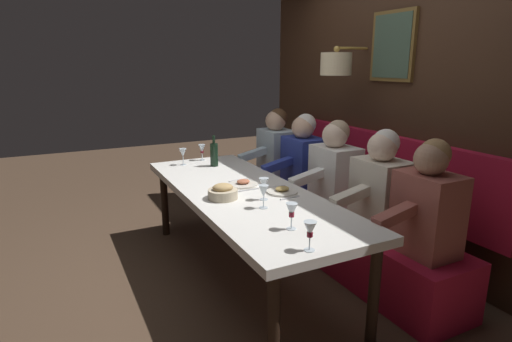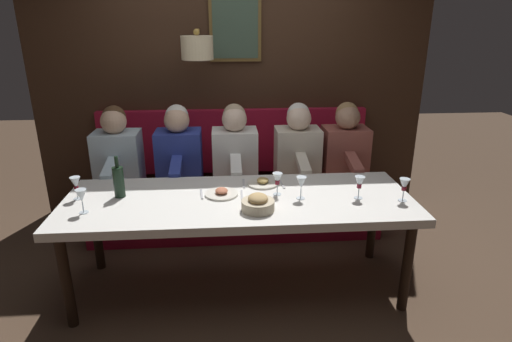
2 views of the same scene
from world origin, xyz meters
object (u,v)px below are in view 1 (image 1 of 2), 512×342
object	(u,v)px
diner_near	(381,185)
diner_farthest	(276,148)
wine_glass_0	(202,149)
dining_table	(243,198)
wine_glass_2	(263,192)
diner_far	(303,157)
wine_glass_3	(183,153)
wine_glass_4	(292,211)
bread_bowl	(223,192)
wine_glass_5	(264,185)
wine_bottle	(214,154)
diner_middle	(335,169)
diner_nearest	(428,202)
wine_glass_1	(310,230)

from	to	relation	value
diner_near	diner_farthest	world-z (taller)	same
diner_near	wine_glass_0	world-z (taller)	diner_near
diner_farthest	wine_glass_0	world-z (taller)	diner_farthest
dining_table	wine_glass_2	size ratio (longest dim) A/B	15.05
diner_far	wine_glass_3	bearing A→B (deg)	153.61
wine_glass_4	bread_bowl	size ratio (longest dim) A/B	0.75
wine_glass_4	wine_glass_5	world-z (taller)	same
wine_bottle	diner_middle	bearing A→B (deg)	-46.75
wine_glass_0	bread_bowl	bearing A→B (deg)	-102.75
diner_farthest	bread_bowl	xyz separation A→B (m)	(-1.10, -1.16, -0.03)
diner_far	wine_glass_5	distance (m)	1.15
diner_farthest	wine_glass_3	size ratio (longest dim) A/B	4.82
wine_glass_4	diner_far	bearing A→B (deg)	54.61
diner_near	wine_glass_3	distance (m)	1.91
dining_table	diner_nearest	size ratio (longest dim) A/B	3.12
wine_glass_3	wine_glass_4	distance (m)	1.87
wine_glass_4	bread_bowl	distance (m)	0.74
diner_farthest	wine_glass_2	distance (m)	1.74
wine_glass_3	wine_bottle	bearing A→B (deg)	-34.93
diner_far	dining_table	bearing A→B (deg)	-150.46
wine_glass_1	wine_glass_4	distance (m)	0.30
wine_glass_0	wine_glass_4	xyz separation A→B (m)	(-0.14, -1.98, -0.00)
diner_nearest	wine_glass_4	world-z (taller)	diner_nearest
wine_bottle	diner_nearest	bearing A→B (deg)	-66.74
diner_nearest	wine_glass_5	bearing A→B (deg)	139.12
diner_middle	wine_bottle	world-z (taller)	diner_middle
dining_table	wine_glass_4	size ratio (longest dim) A/B	15.05
dining_table	diner_near	distance (m)	1.06
diner_nearest	wine_glass_4	distance (m)	0.97
wine_glass_2	wine_glass_5	size ratio (longest dim) A/B	1.00
diner_middle	diner_farthest	bearing A→B (deg)	90.00
diner_nearest	diner_far	world-z (taller)	same
wine_glass_1	bread_bowl	size ratio (longest dim) A/B	0.75
diner_near	diner_far	bearing A→B (deg)	90.00
diner_far	bread_bowl	xyz separation A→B (m)	(-1.10, -0.62, -0.03)
diner_near	wine_glass_1	xyz separation A→B (m)	(-1.02, -0.57, 0.04)
diner_nearest	wine_glass_1	world-z (taller)	diner_nearest
wine_glass_3	wine_glass_5	world-z (taller)	same
diner_middle	diner_far	xyz separation A→B (m)	(0.00, 0.50, 0.00)
dining_table	diner_far	xyz separation A→B (m)	(0.88, 0.50, 0.14)
diner_nearest	wine_glass_3	world-z (taller)	diner_nearest
diner_near	diner_middle	size ratio (longest dim) A/B	1.00
diner_middle	wine_glass_4	xyz separation A→B (m)	(-0.95, -0.84, 0.04)
diner_farthest	wine_glass_0	size ratio (longest dim) A/B	4.82
diner_near	diner_far	size ratio (longest dim) A/B	1.00
dining_table	wine_glass_0	world-z (taller)	wine_glass_0
wine_glass_1	wine_glass_2	distance (m)	0.71
diner_middle	wine_glass_1	xyz separation A→B (m)	(-1.02, -1.14, 0.04)
wine_glass_2	wine_bottle	world-z (taller)	wine_bottle
wine_bottle	dining_table	bearing A→B (deg)	-95.77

